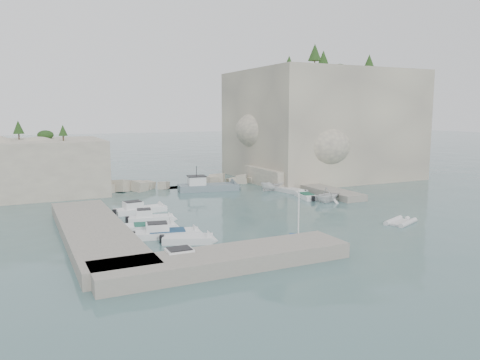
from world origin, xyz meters
name	(u,v)px	position (x,y,z in m)	size (l,w,h in m)	color
ground	(266,217)	(0.00, 0.00, 0.00)	(400.00, 400.00, 0.00)	slate
cliff_east	(321,125)	(23.00, 23.00, 8.50)	(26.00, 22.00, 17.00)	beige
cliff_terrace	(284,176)	(13.00, 18.00, 1.25)	(8.00, 10.00, 2.50)	beige
outcrop_west	(38,167)	(-20.00, 25.00, 3.50)	(16.00, 14.00, 7.00)	beige
quay_west	(94,232)	(-17.00, -1.00, 0.55)	(5.00, 24.00, 1.10)	#9E9689
quay_south	(226,259)	(-10.00, -12.50, 0.55)	(18.00, 4.00, 1.10)	#9E9689
ledge_east	(318,189)	(13.50, 10.00, 0.40)	(3.00, 16.00, 0.80)	#9E9689
breakwater	(185,182)	(-1.00, 22.00, 0.70)	(28.00, 3.00, 1.40)	beige
motorboat_a	(141,212)	(-10.97, 7.56, 0.00)	(5.91, 1.76, 1.40)	white
motorboat_b	(151,222)	(-11.08, 2.97, 0.00)	(4.74, 1.55, 1.40)	white
motorboat_c	(149,230)	(-12.13, -0.23, 0.00)	(5.16, 1.88, 0.70)	white
motorboat_d	(167,237)	(-11.33, -3.19, 0.00)	(5.97, 1.78, 1.40)	white
motorboat_e	(188,242)	(-10.29, -5.53, 0.00)	(4.47, 1.83, 0.70)	silver
motorboat_f	(190,265)	(-12.06, -11.03, 0.00)	(5.66, 1.68, 1.40)	white
rowboat	(298,247)	(-2.84, -10.47, 0.00)	(3.18, 4.45, 0.92)	white
inflatable_dinghy	(400,223)	(10.22, -8.16, 0.00)	(3.76, 1.82, 0.44)	silver
tender_east_a	(327,202)	(10.54, 3.90, 0.00)	(3.16, 3.66, 1.93)	white
tender_east_b	(306,198)	(9.53, 6.89, 0.00)	(4.40, 1.50, 0.70)	white
tender_east_c	(291,192)	(10.08, 11.41, 0.00)	(5.32, 1.72, 0.70)	silver
tender_east_d	(274,190)	(8.89, 13.70, 0.00)	(1.48, 3.94, 1.52)	white
work_boat	(208,190)	(0.81, 17.58, 0.00)	(8.85, 2.62, 2.20)	slate
rowboat_mast	(299,215)	(-2.84, -10.47, 2.56)	(0.10, 0.10, 4.20)	white
vegetation	(291,65)	(17.83, 24.40, 17.93)	(53.48, 13.88, 13.40)	#1E4219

